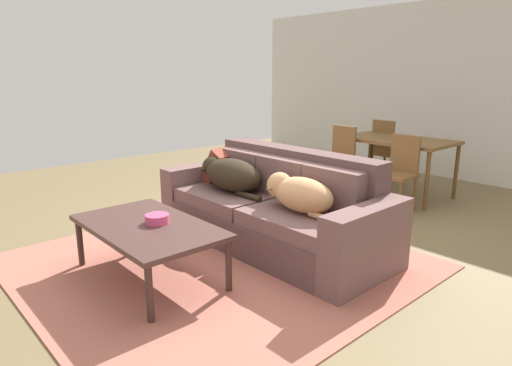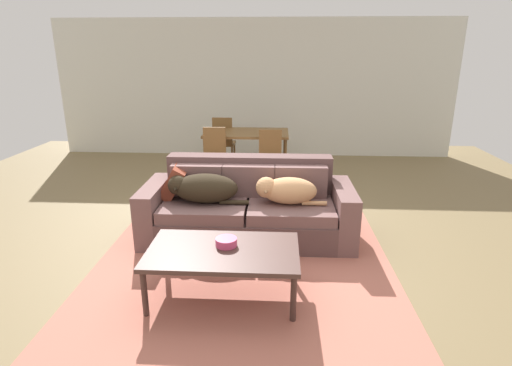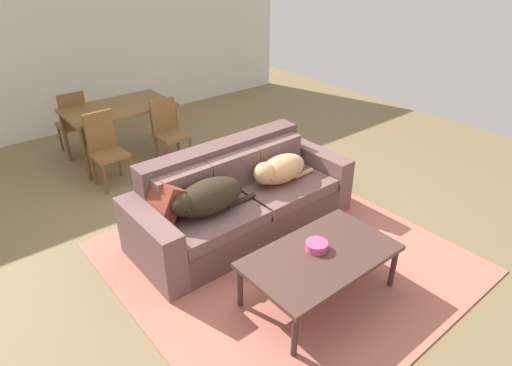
{
  "view_description": "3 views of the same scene",
  "coord_description": "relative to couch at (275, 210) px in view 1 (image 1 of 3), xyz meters",
  "views": [
    {
      "loc": [
        3.08,
        -2.85,
        1.62
      ],
      "look_at": [
        -0.05,
        -0.05,
        0.57
      ],
      "focal_mm": 31.04,
      "sensor_mm": 36.0,
      "label": 1
    },
    {
      "loc": [
        0.52,
        -4.42,
        2.08
      ],
      "look_at": [
        0.27,
        -0.1,
        0.68
      ],
      "focal_mm": 28.62,
      "sensor_mm": 36.0,
      "label": 2
    },
    {
      "loc": [
        -2.18,
        -3.18,
        2.73
      ],
      "look_at": [
        0.28,
        -0.17,
        0.58
      ],
      "focal_mm": 30.59,
      "sensor_mm": 36.0,
      "label": 3
    }
  ],
  "objects": [
    {
      "name": "throw_pillow_by_left_arm",
      "position": [
        -0.87,
        0.05,
        0.29
      ],
      "size": [
        0.36,
        0.41,
        0.41
      ],
      "primitive_type": "cube",
      "rotation": [
        0.0,
        0.52,
        0.1
      ],
      "color": "brown",
      "rests_on": "couch"
    },
    {
      "name": "area_rug",
      "position": [
        0.0,
        -0.7,
        -0.33
      ],
      "size": [
        3.02,
        3.05,
        0.01
      ],
      "primitive_type": "cube",
      "rotation": [
        0.0,
        0.0,
        0.01
      ],
      "color": "#BF6D5A",
      "rests_on": "ground"
    },
    {
      "name": "dog_on_right_cushion",
      "position": [
        0.42,
        -0.13,
        0.27
      ],
      "size": [
        0.78,
        0.36,
        0.3
      ],
      "rotation": [
        0.0,
        0.0,
        0.01
      ],
      "color": "tan",
      "rests_on": "couch"
    },
    {
      "name": "dining_chair_near_right",
      "position": [
        0.21,
        1.85,
        0.16
      ],
      "size": [
        0.41,
        0.41,
        0.9
      ],
      "rotation": [
        0.0,
        0.0,
        0.02
      ],
      "color": "brown",
      "rests_on": "ground"
    },
    {
      "name": "dining_table",
      "position": [
        -0.21,
        2.46,
        0.35
      ],
      "size": [
        1.42,
        0.87,
        0.76
      ],
      "color": "brown",
      "rests_on": "ground"
    },
    {
      "name": "back_partition",
      "position": [
        -0.18,
        4.02,
        1.01
      ],
      "size": [
        8.0,
        0.12,
        2.7
      ],
      "primitive_type": "cube",
      "color": "silver",
      "rests_on": "ground"
    },
    {
      "name": "dog_on_left_cushion",
      "position": [
        -0.5,
        -0.14,
        0.29
      ],
      "size": [
        0.91,
        0.39,
        0.32
      ],
      "rotation": [
        0.0,
        0.0,
        0.01
      ],
      "color": "#2D2417",
      "rests_on": "couch"
    },
    {
      "name": "dining_chair_far_left",
      "position": [
        -0.69,
        2.98,
        0.17
      ],
      "size": [
        0.41,
        0.41,
        0.94
      ],
      "rotation": [
        0.0,
        0.0,
        3.12
      ],
      "color": "brown",
      "rests_on": "ground"
    },
    {
      "name": "ground_plane",
      "position": [
        -0.18,
        0.02,
        -0.34
      ],
      "size": [
        10.0,
        10.0,
        0.0
      ],
      "primitive_type": "plane",
      "color": "olive"
    },
    {
      "name": "dining_chair_near_left",
      "position": [
        -0.68,
        1.84,
        0.17
      ],
      "size": [
        0.41,
        0.41,
        0.93
      ],
      "rotation": [
        0.0,
        0.0,
        0.02
      ],
      "color": "brown",
      "rests_on": "ground"
    },
    {
      "name": "coffee_table",
      "position": [
        -0.12,
        -1.27,
        0.08
      ],
      "size": [
        1.3,
        0.76,
        0.46
      ],
      "color": "#4C322C",
      "rests_on": "ground"
    },
    {
      "name": "couch",
      "position": [
        0.0,
        0.0,
        0.0
      ],
      "size": [
        2.39,
        0.97,
        0.9
      ],
      "rotation": [
        0.0,
        0.0,
        0.01
      ],
      "color": "brown",
      "rests_on": "ground"
    },
    {
      "name": "bowl_on_coffee_table",
      "position": [
        -0.1,
        -1.2,
        0.15
      ],
      "size": [
        0.19,
        0.19,
        0.07
      ],
      "primitive_type": "cylinder",
      "color": "#EA4C7F",
      "rests_on": "coffee_table"
    }
  ]
}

